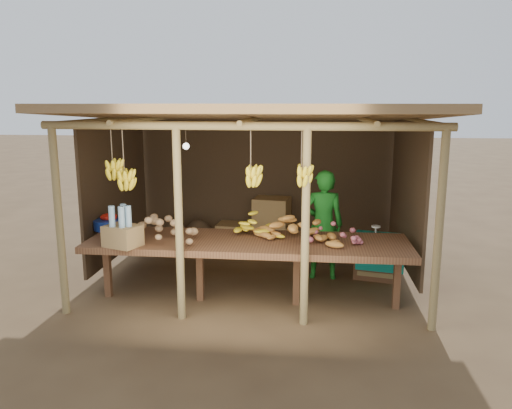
# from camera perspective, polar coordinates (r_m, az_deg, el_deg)

# --- Properties ---
(ground) EXTENTS (60.00, 60.00, 0.00)m
(ground) POSITION_cam_1_polar(r_m,az_deg,el_deg) (7.22, 0.00, -8.19)
(ground) COLOR brown
(ground) RESTS_ON ground
(stall_structure) EXTENTS (4.70, 3.50, 2.43)m
(stall_structure) POSITION_cam_1_polar(r_m,az_deg,el_deg) (6.80, -0.48, 7.16)
(stall_structure) COLOR olive
(stall_structure) RESTS_ON ground
(counter) EXTENTS (3.90, 1.05, 0.80)m
(counter) POSITION_cam_1_polar(r_m,az_deg,el_deg) (6.10, -0.96, -4.65)
(counter) COLOR brown
(counter) RESTS_ON ground
(potato_heap) EXTENTS (1.15, 0.95, 0.37)m
(potato_heap) POSITION_cam_1_polar(r_m,az_deg,el_deg) (6.17, -10.63, -2.30)
(potato_heap) COLOR #A47D54
(potato_heap) RESTS_ON counter
(sweet_potato_heap) EXTENTS (1.02, 0.66, 0.36)m
(sweet_potato_heap) POSITION_cam_1_polar(r_m,az_deg,el_deg) (6.04, 4.50, -2.49)
(sweet_potato_heap) COLOR #C17E31
(sweet_potato_heap) RESTS_ON counter
(onion_heap) EXTENTS (0.75, 0.53, 0.35)m
(onion_heap) POSITION_cam_1_polar(r_m,az_deg,el_deg) (6.04, 9.00, -2.62)
(onion_heap) COLOR #B25661
(onion_heap) RESTS_ON counter
(banana_pile) EXTENTS (0.67, 0.47, 0.35)m
(banana_pile) POSITION_cam_1_polar(r_m,az_deg,el_deg) (6.23, 0.04, -2.05)
(banana_pile) COLOR yellow
(banana_pile) RESTS_ON counter
(tomato_basin) EXTENTS (0.37, 0.37, 0.20)m
(tomato_basin) POSITION_cam_1_polar(r_m,az_deg,el_deg) (6.86, -16.56, -2.06)
(tomato_basin) COLOR navy
(tomato_basin) RESTS_ON counter
(bottle_box) EXTENTS (0.47, 0.42, 0.49)m
(bottle_box) POSITION_cam_1_polar(r_m,az_deg,el_deg) (5.99, -15.02, -2.88)
(bottle_box) COLOR olive
(bottle_box) RESTS_ON counter
(vendor) EXTENTS (0.57, 0.38, 1.54)m
(vendor) POSITION_cam_1_polar(r_m,az_deg,el_deg) (7.02, 7.67, -2.30)
(vendor) COLOR #19741E
(vendor) RESTS_ON ground
(tarp_crate) EXTENTS (0.76, 0.69, 0.77)m
(tarp_crate) POSITION_cam_1_polar(r_m,az_deg,el_deg) (7.32, 13.64, -5.64)
(tarp_crate) COLOR brown
(tarp_crate) RESTS_ON ground
(carton_stack) EXTENTS (1.22, 0.51, 0.90)m
(carton_stack) POSITION_cam_1_polar(r_m,az_deg,el_deg) (8.26, 0.38, -2.78)
(carton_stack) COLOR olive
(carton_stack) RESTS_ON ground
(burlap_sacks) EXTENTS (0.93, 0.49, 0.66)m
(burlap_sacks) POSITION_cam_1_polar(r_m,az_deg,el_deg) (8.38, -8.05, -3.46)
(burlap_sacks) COLOR #42301F
(burlap_sacks) RESTS_ON ground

